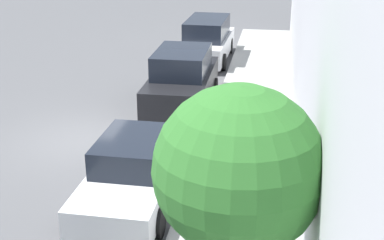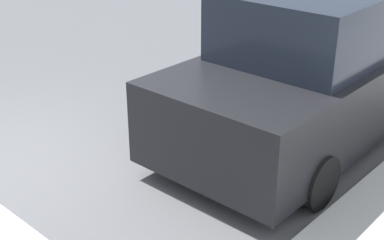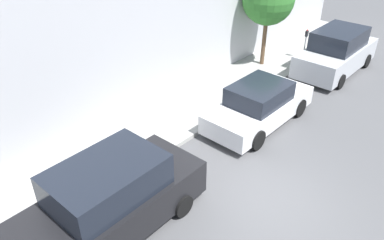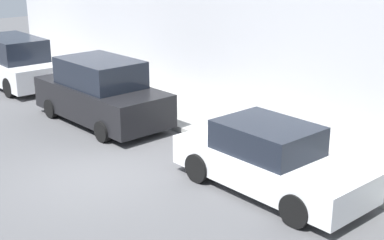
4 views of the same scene
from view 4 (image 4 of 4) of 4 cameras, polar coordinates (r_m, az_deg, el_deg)
The scene contains 5 objects.
ground_plane at distance 12.96m, azimuth -10.24°, elevation -5.81°, with size 60.00×60.00×0.00m, color #515154.
sidewalk at distance 15.76m, azimuth 4.68°, elevation -0.92°, with size 2.60×32.00×0.15m.
parked_sedan_second at distance 11.85m, azimuth 8.20°, elevation -4.22°, with size 1.92×4.52×1.54m.
parked_suv_third at distance 16.48m, azimuth -9.67°, elevation 2.85°, with size 2.08×4.82×1.98m.
parked_minivan_fourth at distance 21.86m, azimuth -18.48°, elevation 5.86°, with size 2.03×4.95×1.90m.
Camera 4 is at (-6.07, -10.21, 5.16)m, focal length 50.00 mm.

